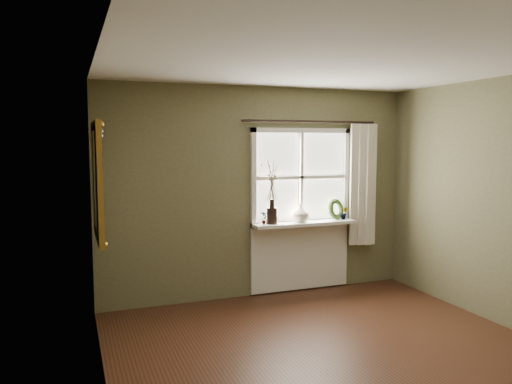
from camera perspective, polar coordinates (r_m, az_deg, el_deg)
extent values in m
plane|color=#402114|center=(4.57, 11.30, -19.30)|extent=(4.50, 4.50, 0.00)
plane|color=silver|center=(4.20, 12.02, 14.87)|extent=(4.50, 4.50, 0.00)
cube|color=#676544|center=(6.24, 0.31, -0.01)|extent=(4.00, 0.10, 2.60)
cube|color=#676544|center=(3.56, -17.63, -4.65)|extent=(0.10, 4.50, 2.60)
cube|color=white|center=(6.44, 5.15, -3.54)|extent=(1.36, 0.06, 0.06)
cube|color=white|center=(6.35, 5.24, 7.02)|extent=(1.36, 0.06, 0.06)
cube|color=white|center=(6.11, -0.30, 1.56)|extent=(0.06, 0.06, 1.24)
cube|color=white|center=(6.68, 10.22, 1.82)|extent=(0.06, 0.06, 1.24)
cube|color=white|center=(6.37, 5.19, 1.71)|extent=(1.24, 0.05, 0.04)
cube|color=white|center=(6.37, 5.19, 1.71)|extent=(0.04, 0.05, 1.12)
cube|color=white|center=(6.24, 2.42, 4.36)|extent=(0.59, 0.01, 0.53)
cube|color=white|center=(6.52, 7.70, 4.37)|extent=(0.59, 0.01, 0.53)
cube|color=white|center=(6.28, 2.40, -1.03)|extent=(0.59, 0.01, 0.53)
cube|color=white|center=(6.56, 7.63, -0.79)|extent=(0.59, 0.01, 0.53)
cube|color=white|center=(6.35, 5.54, -3.58)|extent=(1.36, 0.26, 0.04)
cube|color=white|center=(6.53, 5.07, -7.25)|extent=(1.36, 0.04, 0.88)
cylinder|color=black|center=(6.15, 1.83, -2.71)|extent=(0.18, 0.18, 0.20)
imported|color=silver|center=(6.30, 5.11, -2.38)|extent=(0.24, 0.24, 0.24)
torus|color=#31471F|center=(6.58, 9.11, -2.19)|extent=(0.30, 0.22, 0.28)
imported|color=#31471F|center=(6.11, 0.89, -2.96)|extent=(0.10, 0.08, 0.16)
imported|color=#31471F|center=(6.60, 10.04, -2.39)|extent=(0.11, 0.10, 0.16)
cube|color=beige|center=(6.71, 11.99, 0.82)|extent=(0.36, 0.12, 1.59)
cylinder|color=black|center=(6.36, 6.27, 8.00)|extent=(1.84, 0.03, 0.03)
cube|color=white|center=(5.13, -17.80, 1.14)|extent=(0.02, 0.81, 1.00)
cube|color=#AC7B33|center=(5.12, -17.87, 7.22)|extent=(0.05, 0.98, 0.09)
cube|color=#AC7B33|center=(5.20, -17.50, -4.84)|extent=(0.05, 0.98, 0.09)
cube|color=#AC7B33|center=(4.69, -17.39, 0.74)|extent=(0.05, 0.09, 1.00)
cube|color=#AC7B33|center=(5.58, -17.93, 1.48)|extent=(0.05, 0.09, 1.00)
sphere|color=silver|center=(5.09, -17.27, 6.60)|extent=(0.04, 0.04, 0.04)
sphere|color=silver|center=(5.12, -17.28, 6.14)|extent=(0.04, 0.04, 0.04)
sphere|color=silver|center=(5.15, -17.32, 6.69)|extent=(0.04, 0.04, 0.04)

